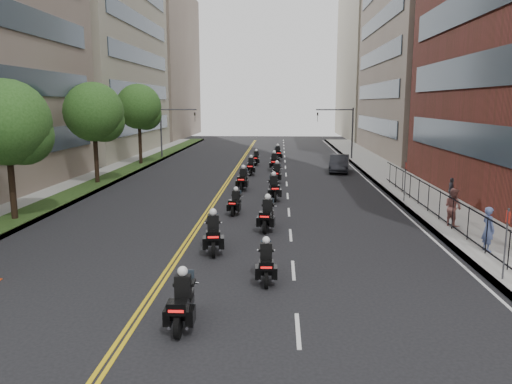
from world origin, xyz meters
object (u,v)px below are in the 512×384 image
motorcycle_1 (266,264)px  motorcycle_9 (274,163)px  motorcycle_4 (235,203)px  motorcycle_3 (267,216)px  motorcycle_0 (182,303)px  parked_sedan (339,163)px  motorcycle_7 (277,174)px  motorcycle_5 (274,189)px  motorcycle_6 (243,180)px  pedestrian_a (488,229)px  pedestrian_c (451,190)px  motorcycle_8 (251,167)px  motorcycle_2 (213,235)px  motorcycle_11 (278,154)px  motorcycle_10 (256,159)px  pedestrian_b (453,207)px

motorcycle_1 → motorcycle_9: bearing=88.1°
motorcycle_4 → motorcycle_3: bearing=-54.7°
motorcycle_0 → parked_sedan: motorcycle_0 is taller
motorcycle_3 → motorcycle_7: bearing=95.0°
motorcycle_9 → parked_sedan: 5.92m
motorcycle_0 → parked_sedan: (8.01, 31.85, 0.10)m
motorcycle_5 → parked_sedan: 14.55m
motorcycle_5 → motorcycle_6: (-2.24, 3.60, -0.01)m
pedestrian_a → pedestrian_c: 10.53m
motorcycle_0 → motorcycle_5: motorcycle_5 is taller
motorcycle_8 → motorcycle_2: bearing=-88.9°
motorcycle_6 → motorcycle_7: motorcycle_6 is taller
motorcycle_1 → motorcycle_3: (-0.15, 7.12, 0.08)m
motorcycle_4 → motorcycle_7: motorcycle_7 is taller
motorcycle_2 → motorcycle_9: motorcycle_2 is taller
motorcycle_0 → motorcycle_2: 7.03m
motorcycle_0 → pedestrian_c: size_ratio=1.54×
motorcycle_3 → motorcycle_11: (0.36, 29.73, 0.01)m
motorcycle_1 → motorcycle_10: 32.72m
motorcycle_3 → pedestrian_b: size_ratio=1.28×
motorcycle_7 → motorcycle_8: size_ratio=1.01×
motorcycle_0 → pedestrian_c: 21.97m
motorcycle_0 → parked_sedan: bearing=75.0°
motorcycle_6 → pedestrian_c: motorcycle_6 is taller
motorcycle_7 → motorcycle_0: bearing=-89.2°
motorcycle_7 → motorcycle_11: (0.00, 15.13, 0.03)m
motorcycle_2 → motorcycle_8: motorcycle_2 is taller
motorcycle_2 → motorcycle_3: motorcycle_2 is taller
motorcycle_6 → motorcycle_11: size_ratio=0.99×
motorcycle_0 → pedestrian_a: (11.21, 7.24, 0.40)m
motorcycle_0 → pedestrian_b: size_ratio=1.22×
motorcycle_1 → motorcycle_4: 10.79m
motorcycle_4 → pedestrian_a: size_ratio=1.12×
motorcycle_10 → motorcycle_11: size_ratio=0.90×
motorcycle_11 → pedestrian_c: bearing=-70.5°
motorcycle_1 → parked_sedan: 28.75m
motorcycle_7 → parked_sedan: bearing=55.4°
motorcycle_0 → motorcycle_2: motorcycle_2 is taller
pedestrian_a → motorcycle_9: bearing=9.2°
motorcycle_1 → pedestrian_a: bearing=19.5°
motorcycle_2 → motorcycle_10: 29.33m
motorcycle_0 → pedestrian_b: pedestrian_b is taller
motorcycle_0 → motorcycle_11: 40.60m
motorcycle_10 → pedestrian_a: bearing=-65.9°
motorcycle_3 → motorcycle_4: bearing=124.6°
motorcycle_1 → motorcycle_8: size_ratio=0.91×
motorcycle_2 → pedestrian_b: pedestrian_b is taller
motorcycle_2 → pedestrian_c: motorcycle_2 is taller
motorcycle_0 → motorcycle_8: 29.59m
motorcycle_2 → motorcycle_11: bearing=78.2°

